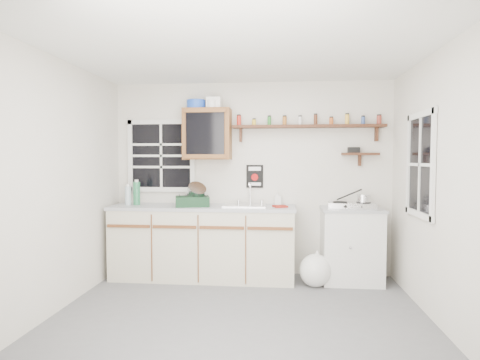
% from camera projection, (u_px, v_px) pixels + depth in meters
% --- Properties ---
extents(room, '(3.64, 3.24, 2.54)m').
position_uv_depth(room, '(239.00, 187.00, 3.67)').
color(room, '#57575A').
rests_on(room, ground).
extents(main_cabinet, '(2.31, 0.63, 0.92)m').
position_uv_depth(main_cabinet, '(203.00, 242.00, 5.06)').
color(main_cabinet, '#BEB89E').
rests_on(main_cabinet, floor).
extents(right_cabinet, '(0.73, 0.57, 0.91)m').
position_uv_depth(right_cabinet, '(351.00, 245.00, 4.90)').
color(right_cabinet, silver).
rests_on(right_cabinet, floor).
extents(sink, '(0.52, 0.44, 0.29)m').
position_uv_depth(sink, '(245.00, 205.00, 4.98)').
color(sink, silver).
rests_on(sink, main_cabinet).
extents(upper_cabinet, '(0.60, 0.32, 0.65)m').
position_uv_depth(upper_cabinet, '(207.00, 134.00, 5.12)').
color(upper_cabinet, '#5B2C16').
rests_on(upper_cabinet, wall_back).
extents(upper_cabinet_clutter, '(0.44, 0.24, 0.14)m').
position_uv_depth(upper_cabinet_clutter, '(204.00, 104.00, 5.11)').
color(upper_cabinet_clutter, '#1B44B5').
rests_on(upper_cabinet_clutter, upper_cabinet).
extents(spice_shelf, '(1.91, 0.18, 0.35)m').
position_uv_depth(spice_shelf, '(308.00, 126.00, 5.06)').
color(spice_shelf, black).
rests_on(spice_shelf, wall_back).
extents(secondary_shelf, '(0.45, 0.16, 0.24)m').
position_uv_depth(secondary_shelf, '(358.00, 153.00, 5.03)').
color(secondary_shelf, black).
rests_on(secondary_shelf, wall_back).
extents(warning_sign, '(0.22, 0.02, 0.30)m').
position_uv_depth(warning_sign, '(255.00, 176.00, 5.24)').
color(warning_sign, black).
rests_on(warning_sign, wall_back).
extents(window_back, '(0.93, 0.03, 0.98)m').
position_uv_depth(window_back, '(161.00, 156.00, 5.34)').
color(window_back, black).
rests_on(window_back, wall_back).
extents(window_right, '(0.03, 0.78, 1.08)m').
position_uv_depth(window_right, '(421.00, 165.00, 4.03)').
color(window_right, black).
rests_on(window_right, wall_back).
extents(water_bottles, '(0.19, 0.09, 0.32)m').
position_uv_depth(water_bottles, '(133.00, 194.00, 5.13)').
color(water_bottles, '#A2B6BE').
rests_on(water_bottles, main_cabinet).
extents(dish_rack, '(0.47, 0.40, 0.31)m').
position_uv_depth(dish_rack, '(194.00, 198.00, 4.98)').
color(dish_rack, black).
rests_on(dish_rack, main_cabinet).
extents(soap_bottle, '(0.09, 0.10, 0.17)m').
position_uv_depth(soap_bottle, '(277.00, 198.00, 5.15)').
color(soap_bottle, white).
rests_on(soap_bottle, main_cabinet).
extents(rag, '(0.20, 0.19, 0.02)m').
position_uv_depth(rag, '(280.00, 206.00, 4.87)').
color(rag, maroon).
rests_on(rag, main_cabinet).
extents(hotplate, '(0.58, 0.35, 0.08)m').
position_uv_depth(hotplate, '(352.00, 205.00, 4.86)').
color(hotplate, silver).
rests_on(hotplate, right_cabinet).
extents(saucepan, '(0.38, 0.24, 0.17)m').
position_uv_depth(saucepan, '(363.00, 198.00, 4.84)').
color(saucepan, silver).
rests_on(saucepan, hotplate).
extents(trash_bag, '(0.40, 0.36, 0.45)m').
position_uv_depth(trash_bag, '(315.00, 270.00, 4.74)').
color(trash_bag, silver).
rests_on(trash_bag, floor).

